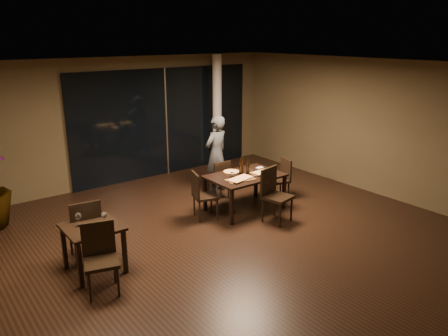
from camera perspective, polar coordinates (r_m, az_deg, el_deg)
ground at (r=7.98m, az=0.85°, el=-8.82°), size 8.00×8.00×0.00m
wall_back at (r=10.84m, az=-12.51°, el=6.12°), size 8.00×0.10×3.00m
wall_right at (r=10.39m, az=18.83°, el=5.14°), size 0.10×8.00×3.00m
ceiling at (r=7.20m, az=0.96°, el=13.36°), size 8.00×8.00×0.04m
window_panel at (r=11.24m, az=-7.64°, el=5.97°), size 5.00×0.06×2.70m
column at (r=11.71m, az=-0.91°, el=7.31°), size 0.24×0.24×3.00m
main_table at (r=8.89m, az=2.76°, el=-1.38°), size 1.50×1.00×0.75m
side_table at (r=6.90m, az=-16.79°, el=-8.20°), size 0.80×0.80×0.75m
chair_main_far at (r=9.52m, az=-0.53°, el=-1.27°), size 0.45×0.45×0.88m
chair_main_near at (r=8.45m, az=6.51°, el=-3.11°), size 0.58×0.58×1.05m
chair_main_left at (r=8.51m, az=-2.99°, el=-3.29°), size 0.55×0.55×0.95m
chair_main_right at (r=9.64m, az=7.51°, el=-1.13°), size 0.50×0.50×0.89m
chair_side_far at (r=7.28m, az=-17.66°, el=-7.34°), size 0.54×0.54×1.03m
chair_side_near at (r=6.43m, az=-15.88°, el=-10.74°), size 0.57×0.57×0.99m
diner at (r=9.86m, az=-1.03°, el=1.79°), size 0.67×0.52×1.77m
pizza_board_left at (r=8.56m, az=2.15°, el=-1.53°), size 0.61×0.37×0.01m
pizza_board_right at (r=9.01m, az=5.09°, el=-0.63°), size 0.58×0.37×0.01m
oblong_pizza_left at (r=8.55m, az=2.15°, el=-1.42°), size 0.54×0.33×0.02m
oblong_pizza_right at (r=9.00m, az=5.09°, el=-0.53°), size 0.47×0.24×0.02m
round_pizza at (r=9.03m, az=0.96°, el=-0.50°), size 0.32×0.32×0.01m
bottle_a at (r=8.84m, az=2.20°, el=0.12°), size 0.07×0.07×0.32m
bottle_b at (r=8.88m, az=3.15°, el=0.14°), size 0.07×0.07×0.31m
bottle_c at (r=8.92m, az=2.32°, el=0.37°), size 0.08×0.08×0.35m
tumbler_left at (r=8.74m, az=1.10°, el=-0.86°), size 0.07×0.07×0.09m
tumbler_right at (r=9.06m, az=3.61°, el=-0.27°), size 0.07×0.07×0.08m
napkin_near at (r=9.17m, az=6.04°, el=-0.33°), size 0.21×0.16×0.01m
napkin_far at (r=9.36m, az=4.76°, el=0.07°), size 0.19×0.11×0.01m
wine_glass_a at (r=6.86m, az=-18.46°, el=-6.44°), size 0.09×0.09×0.20m
wine_glass_b at (r=6.83m, az=-15.35°, el=-6.37°), size 0.08×0.08×0.18m
side_napkin at (r=6.67m, az=-15.48°, el=-7.73°), size 0.20×0.14×0.01m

